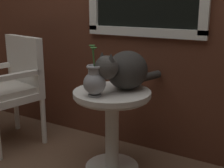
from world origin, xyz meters
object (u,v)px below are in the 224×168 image
wicker_side_table (112,115)px  pewter_vase_with_ivy (94,81)px  cat (125,70)px  wicker_chair (12,84)px

wicker_side_table → pewter_vase_with_ivy: 0.33m
wicker_side_table → cat: (0.06, 0.07, 0.32)m
wicker_chair → pewter_vase_with_ivy: pewter_vase_with_ivy is taller
wicker_side_table → pewter_vase_with_ivy: size_ratio=1.84×
cat → pewter_vase_with_ivy: size_ratio=1.82×
wicker_chair → pewter_vase_with_ivy: bearing=-9.1°
wicker_side_table → wicker_chair: 1.00m
wicker_side_table → cat: cat is taller
cat → wicker_chair: bearing=-175.8°
cat → pewter_vase_with_ivy: 0.26m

